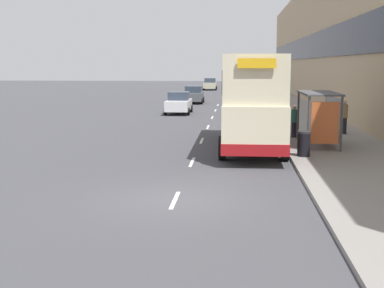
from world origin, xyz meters
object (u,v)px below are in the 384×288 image
(bus_shelter, at_px, (323,109))
(pedestrian_at_shelter, at_px, (344,117))
(double_decker_bus_near, at_px, (252,100))
(car_1, at_px, (210,84))
(car_0, at_px, (179,103))
(litter_bin, at_px, (304,144))
(car_2, at_px, (193,95))
(pedestrian_1, at_px, (294,121))

(bus_shelter, height_order, pedestrian_at_shelter, bus_shelter)
(double_decker_bus_near, bearing_deg, car_1, 94.72)
(pedestrian_at_shelter, bearing_deg, car_0, 129.29)
(double_decker_bus_near, bearing_deg, bus_shelter, 2.70)
(bus_shelter, height_order, double_decker_bus_near, double_decker_bus_near)
(double_decker_bus_near, distance_m, litter_bin, 3.84)
(car_2, bearing_deg, double_decker_bus_near, 99.87)
(bus_shelter, relative_size, car_2, 1.06)
(car_0, relative_size, car_2, 1.10)
(car_0, bearing_deg, litter_bin, 110.00)
(pedestrian_at_shelter, distance_m, litter_bin, 8.08)
(double_decker_bus_near, bearing_deg, pedestrian_1, 52.76)
(car_1, bearing_deg, car_2, 89.43)
(double_decker_bus_near, distance_m, pedestrian_1, 3.99)
(car_0, xyz_separation_m, car_1, (0.55, 39.80, 0.02))
(pedestrian_1, relative_size, litter_bin, 1.59)
(car_2, bearing_deg, car_1, -90.57)
(car_0, xyz_separation_m, litter_bin, (7.35, -20.21, -0.19))
(pedestrian_at_shelter, relative_size, litter_bin, 1.76)
(double_decker_bus_near, height_order, pedestrian_1, double_decker_bus_near)
(bus_shelter, distance_m, car_2, 29.84)
(double_decker_bus_near, relative_size, car_0, 2.36)
(double_decker_bus_near, height_order, car_0, double_decker_bus_near)
(pedestrian_1, xyz_separation_m, litter_bin, (-0.21, -5.81, -0.32))
(car_0, relative_size, litter_bin, 4.12)
(litter_bin, bearing_deg, car_1, 96.47)
(pedestrian_at_shelter, distance_m, pedestrian_1, 3.31)
(pedestrian_at_shelter, height_order, pedestrian_1, pedestrian_at_shelter)
(bus_shelter, bearing_deg, car_2, 106.17)
(car_2, distance_m, pedestrian_1, 26.80)
(double_decker_bus_near, height_order, litter_bin, double_decker_bus_near)
(car_0, xyz_separation_m, pedestrian_at_shelter, (10.44, -12.76, 0.22))
(car_2, height_order, pedestrian_1, pedestrian_1)
(car_0, distance_m, pedestrian_at_shelter, 16.48)
(car_1, bearing_deg, litter_bin, 96.47)
(car_1, bearing_deg, car_0, 89.20)
(car_1, height_order, pedestrian_at_shelter, pedestrian_at_shelter)
(car_1, distance_m, pedestrian_at_shelter, 53.47)
(double_decker_bus_near, relative_size, car_2, 2.59)
(bus_shelter, relative_size, pedestrian_1, 2.51)
(bus_shelter, relative_size, car_1, 0.92)
(double_decker_bus_near, bearing_deg, pedestrian_at_shelter, 42.06)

